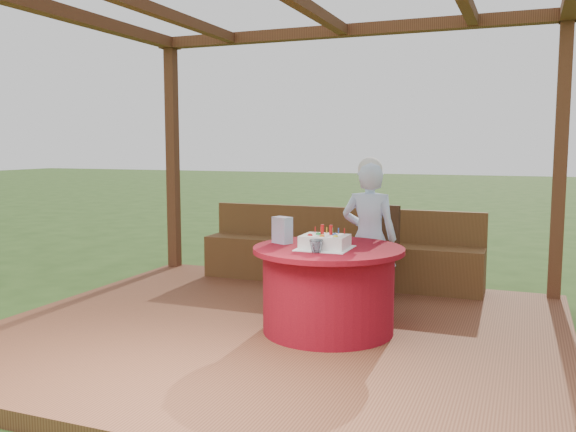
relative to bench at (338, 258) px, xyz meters
The scene contains 10 objects.
ground 1.76m from the bench, 90.00° to the right, with size 60.00×60.00×0.00m, color #2A4918.
deck 1.75m from the bench, 90.00° to the right, with size 4.50×4.00×0.12m, color brown.
pergola 2.65m from the bench, 90.00° to the right, with size 4.50×4.00×2.72m.
bench is the anchor object (origin of this frame).
table 1.73m from the bench, 75.85° to the right, with size 1.18×1.18×0.68m.
chair 0.73m from the bench, 45.69° to the right, with size 0.55×0.55×0.90m.
elderly_woman 1.24m from the bench, 60.07° to the right, with size 0.49×0.33×1.37m.
birthday_cake 1.86m from the bench, 76.61° to the right, with size 0.40×0.40×0.18m.
gift_bag 1.71m from the bench, 89.51° to the right, with size 0.15×0.10×0.21m, color #DB8EBF.
drinking_glass 2.04m from the bench, 78.04° to the right, with size 0.10×0.10×0.10m, color white.
Camera 1 is at (1.85, -4.44, 1.58)m, focal length 38.00 mm.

